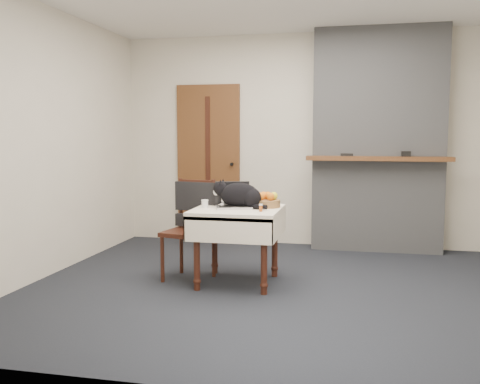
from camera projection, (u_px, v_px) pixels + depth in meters
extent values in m
plane|color=black|center=(278.00, 288.00, 4.79)|extent=(4.50, 4.50, 0.00)
cube|color=beige|center=(302.00, 140.00, 6.59)|extent=(4.50, 0.02, 2.60)
cube|color=beige|center=(47.00, 142.00, 5.13)|extent=(0.02, 4.00, 2.60)
cube|color=brown|center=(208.00, 164.00, 6.86)|extent=(0.82, 0.05, 2.00)
cube|color=#38120F|center=(208.00, 164.00, 6.83)|extent=(0.06, 0.01, 1.70)
cylinder|color=black|center=(232.00, 164.00, 6.75)|extent=(0.04, 0.06, 0.04)
cube|color=gray|center=(378.00, 141.00, 6.26)|extent=(1.50, 0.30, 2.60)
cube|color=brown|center=(378.00, 159.00, 6.04)|extent=(1.62, 0.18, 0.05)
cube|color=black|center=(347.00, 155.00, 6.11)|extent=(0.14, 0.04, 0.03)
cube|color=black|center=(406.00, 154.00, 5.97)|extent=(0.10, 0.07, 0.06)
cylinder|color=#38120F|center=(197.00, 255.00, 4.69)|extent=(0.06, 0.06, 0.64)
sphere|color=#38120F|center=(197.00, 281.00, 4.72)|extent=(0.07, 0.07, 0.07)
cylinder|color=#38120F|center=(264.00, 258.00, 4.56)|extent=(0.06, 0.06, 0.64)
sphere|color=#38120F|center=(264.00, 285.00, 4.59)|extent=(0.07, 0.07, 0.07)
cylinder|color=#38120F|center=(215.00, 241.00, 5.28)|extent=(0.06, 0.06, 0.64)
sphere|color=#38120F|center=(215.00, 265.00, 5.30)|extent=(0.07, 0.07, 0.07)
cylinder|color=#38120F|center=(275.00, 244.00, 5.15)|extent=(0.06, 0.06, 0.64)
sphere|color=#38120F|center=(275.00, 268.00, 5.17)|extent=(0.07, 0.07, 0.07)
cube|color=beige|center=(238.00, 211.00, 4.88)|extent=(0.78, 0.78, 0.06)
cube|color=beige|center=(228.00, 231.00, 4.52)|extent=(0.78, 0.01, 0.22)
cube|color=beige|center=(246.00, 217.00, 5.27)|extent=(0.78, 0.01, 0.22)
cube|color=beige|center=(197.00, 222.00, 4.98)|extent=(0.01, 0.78, 0.22)
cube|color=beige|center=(279.00, 225.00, 4.81)|extent=(0.01, 0.78, 0.22)
cube|color=#B7B7BC|center=(234.00, 207.00, 4.87)|extent=(0.38, 0.32, 0.02)
cube|color=black|center=(234.00, 206.00, 4.87)|extent=(0.30, 0.23, 0.00)
cube|color=black|center=(232.00, 193.00, 4.99)|extent=(0.32, 0.16, 0.22)
cube|color=#A1CAEC|center=(232.00, 193.00, 4.99)|extent=(0.29, 0.14, 0.20)
ellipsoid|color=black|center=(239.00, 195.00, 4.91)|extent=(0.37, 0.23, 0.23)
ellipsoid|color=black|center=(251.00, 198.00, 4.88)|extent=(0.20, 0.22, 0.19)
sphere|color=black|center=(221.00, 189.00, 4.95)|extent=(0.14, 0.14, 0.13)
ellipsoid|color=white|center=(216.00, 192.00, 4.96)|extent=(0.06, 0.07, 0.06)
ellipsoid|color=white|center=(224.00, 199.00, 4.95)|extent=(0.06, 0.08, 0.09)
cone|color=black|center=(221.00, 182.00, 4.90)|extent=(0.05, 0.05, 0.06)
cone|color=black|center=(223.00, 181.00, 4.98)|extent=(0.05, 0.05, 0.06)
cylinder|color=black|center=(257.00, 206.00, 4.79)|extent=(0.20, 0.11, 0.04)
sphere|color=white|center=(222.00, 205.00, 4.92)|extent=(0.04, 0.04, 0.04)
sphere|color=white|center=(225.00, 204.00, 5.00)|extent=(0.04, 0.04, 0.04)
cylinder|color=white|center=(205.00, 204.00, 4.92)|extent=(0.06, 0.06, 0.07)
cylinder|color=#A24714|center=(261.00, 208.00, 4.66)|extent=(0.03, 0.03, 0.05)
cylinder|color=white|center=(261.00, 205.00, 4.66)|extent=(0.03, 0.03, 0.01)
cylinder|color=olive|center=(267.00, 203.00, 4.95)|extent=(0.25, 0.25, 0.07)
sphere|color=orange|center=(261.00, 196.00, 4.92)|extent=(0.07, 0.07, 0.07)
sphere|color=orange|center=(270.00, 197.00, 4.89)|extent=(0.07, 0.07, 0.07)
sphere|color=orange|center=(268.00, 195.00, 4.99)|extent=(0.07, 0.07, 0.07)
sphere|color=yellow|center=(274.00, 196.00, 4.95)|extent=(0.07, 0.07, 0.07)
sphere|color=orange|center=(263.00, 195.00, 4.99)|extent=(0.07, 0.07, 0.07)
cube|color=black|center=(258.00, 208.00, 4.88)|extent=(0.15, 0.05, 0.01)
cube|color=#38120F|center=(188.00, 233.00, 5.03)|extent=(0.49, 0.49, 0.04)
cylinder|color=#38120F|center=(162.00, 258.00, 4.96)|extent=(0.04, 0.04, 0.45)
cylinder|color=#38120F|center=(197.00, 262.00, 4.82)|extent=(0.04, 0.04, 0.45)
cylinder|color=#38120F|center=(181.00, 251.00, 5.29)|extent=(0.04, 0.04, 0.45)
cylinder|color=#38120F|center=(214.00, 254.00, 5.15)|extent=(0.04, 0.04, 0.45)
cylinder|color=#38120F|center=(181.00, 203.00, 5.24)|extent=(0.04, 0.04, 0.50)
cylinder|color=#38120F|center=(214.00, 205.00, 5.10)|extent=(0.04, 0.04, 0.50)
cube|color=#38120F|center=(197.00, 194.00, 5.16)|extent=(0.36, 0.10, 0.28)
cube|color=black|center=(196.00, 196.00, 5.15)|extent=(0.44, 0.14, 0.28)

